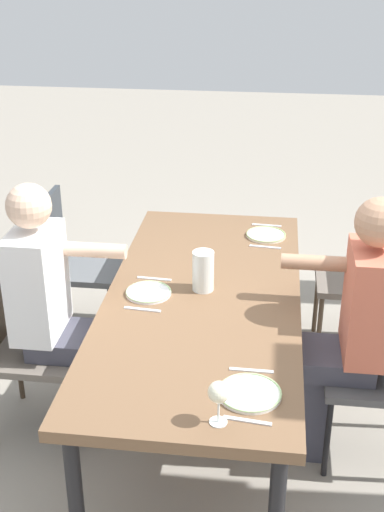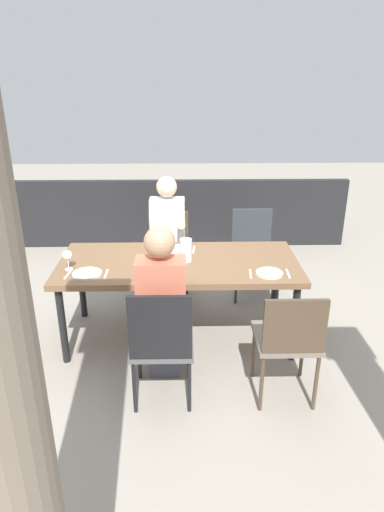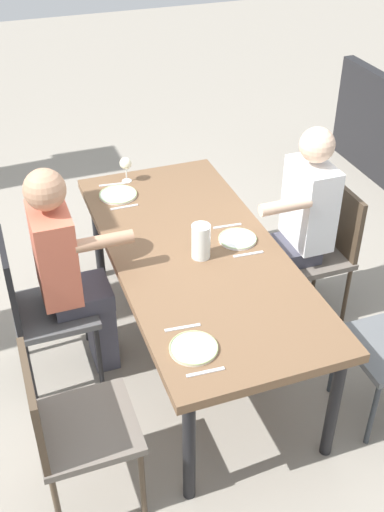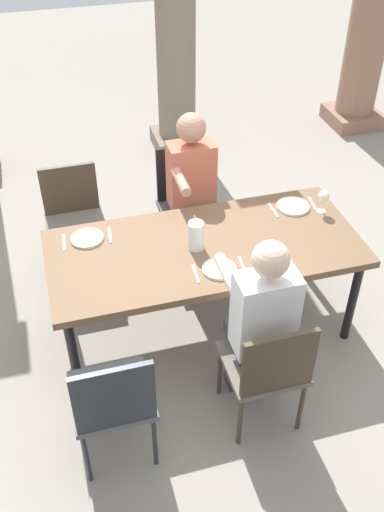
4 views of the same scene
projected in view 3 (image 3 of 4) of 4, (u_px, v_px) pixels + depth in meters
The scene contains 18 objects.
ground_plane at pixel (195, 349), 3.83m from camera, with size 16.00×16.00×0.00m, color gray.
dining_table at pixel (196, 259), 3.44m from camera, with size 2.03×0.90×0.74m.
chair_west_north at pixel (68, 424), 2.70m from camera, with size 0.44×0.44×0.89m.
chair_mid_north at pixel (37, 303), 3.38m from camera, with size 0.44×0.44×0.92m.
chair_mid_south at pixel (321, 244), 3.87m from camera, with size 0.44×0.44×0.87m.
diner_woman_green at pixel (69, 269), 3.33m from camera, with size 0.35×0.50×1.30m.
diner_man_white at pixel (298, 224), 3.71m from camera, with size 0.35×0.49×1.29m.
plate_0 at pixel (194, 348), 2.77m from camera, with size 0.22×0.22×0.02m.
fork_0 at pixel (206, 372), 2.66m from camera, with size 0.02×0.17×0.01m, color silver.
spoon_0 at pixel (183, 328), 2.89m from camera, with size 0.02×0.17×0.01m, color silver.
plate_1 at pixel (238, 239), 3.48m from camera, with size 0.21×0.21×0.02m.
fork_1 at pixel (248, 254), 3.37m from camera, with size 0.02×0.17×0.01m, color silver.
spoon_1 at pixel (227, 226), 3.60m from camera, with size 0.02×0.17×0.01m, color silver.
plate_2 at pixel (118, 195), 3.89m from camera, with size 0.24×0.24×0.02m.
wine_glass_2 at pixel (126, 164), 3.98m from camera, with size 0.08×0.08×0.17m.
fork_2 at pixel (124, 207), 3.78m from camera, with size 0.02×0.17×0.01m, color silver.
spoon_2 at pixel (112, 184), 4.01m from camera, with size 0.02×0.17×0.01m, color silver.
water_pitcher at pixel (201, 243), 3.31m from camera, with size 0.10×0.10×0.20m.
Camera 3 is at (-2.63, 0.96, 2.68)m, focal length 43.81 mm.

